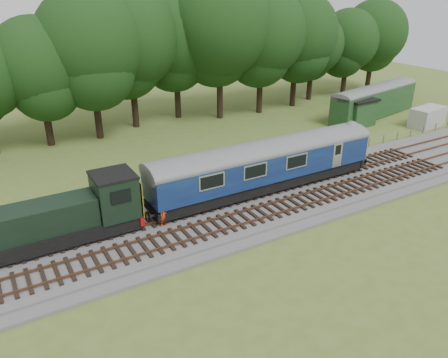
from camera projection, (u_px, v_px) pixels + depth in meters
ground at (257, 206)px, 31.10m from camera, size 120.00×120.00×0.00m
ballast at (257, 204)px, 31.03m from camera, size 70.00×7.00×0.35m
track_north at (247, 193)px, 32.03m from camera, size 67.20×2.40×0.21m
track_south at (271, 210)px, 29.67m from camera, size 67.20×2.40×0.21m
fence at (225, 183)px, 34.65m from camera, size 64.00×0.12×1.00m
tree_line at (146, 127)px, 48.45m from camera, size 70.00×8.00×18.00m
dmu_railcar at (265, 162)px, 31.85m from camera, size 18.05×2.86×3.88m
shunter_loco at (71, 216)px, 25.69m from camera, size 8.92×2.60×3.38m
worker at (163, 214)px, 27.53m from camera, size 0.73×0.64×1.67m
parked_coach at (375, 99)px, 51.36m from camera, size 14.66×5.31×3.69m
shed at (355, 111)px, 48.75m from camera, size 3.85×3.85×3.01m
caravan at (427, 117)px, 48.27m from camera, size 4.56×2.68×2.11m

